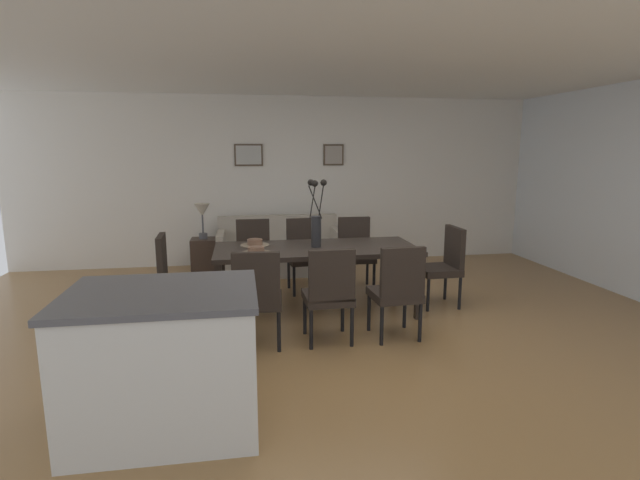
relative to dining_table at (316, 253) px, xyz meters
The scene contains 23 objects.
ground_plane 1.03m from the dining_table, 70.26° to the right, with size 9.00×9.00×0.00m, color olive.
back_wall_panel 2.61m from the dining_table, 84.07° to the left, with size 9.00×0.10×2.60m, color silver.
ceiling_panel 2.01m from the dining_table, 51.56° to the right, with size 9.00×7.20×0.08m, color white.
dining_table is the anchor object (origin of this frame).
dining_chair_near_left 1.14m from the dining_table, 127.21° to the right, with size 0.47×0.47×0.92m.
dining_chair_near_right 1.11m from the dining_table, 126.83° to the left, with size 0.45×0.45×0.92m.
dining_chair_far_left 0.92m from the dining_table, 91.22° to the right, with size 0.45×0.45×0.92m.
dining_chair_far_right 0.89m from the dining_table, 90.91° to the left, with size 0.47×0.47×0.92m.
dining_chair_mid_left 1.12m from the dining_table, 55.17° to the right, with size 0.46×0.46×0.92m.
dining_chair_mid_right 1.10m from the dining_table, 53.16° to the left, with size 0.46×0.46×0.92m.
dining_chair_head_west 1.53m from the dining_table, behind, with size 0.46×0.46×0.92m.
dining_chair_head_east 1.51m from the dining_table, ahead, with size 0.45×0.45×0.92m.
centerpiece_vase 0.35m from the dining_table, 55.35° to the left, with size 0.21×0.23×0.73m.
placemat_near_left 0.70m from the dining_table, 162.08° to the right, with size 0.32×0.32×0.01m, color #7F705B.
bowl_near_left 0.70m from the dining_table, 162.08° to the right, with size 0.17×0.17×0.07m.
placemat_near_right 0.70m from the dining_table, 162.08° to the left, with size 0.32×0.32×0.01m, color #7F705B.
bowl_near_right 0.70m from the dining_table, 162.08° to the left, with size 0.17×0.17×0.07m.
sofa 1.96m from the dining_table, 97.54° to the left, with size 1.81×0.84×0.80m.
side_table 2.38m from the dining_table, 125.18° to the left, with size 0.36×0.36×0.52m, color #33261E.
table_lamp 2.36m from the dining_table, 125.18° to the left, with size 0.22×0.22×0.51m.
kitchen_island 2.46m from the dining_table, 122.37° to the right, with size 1.19×0.90×0.92m.
framed_picture_left 2.74m from the dining_table, 105.14° to the left, with size 0.43×0.03×0.33m.
framed_picture_center 2.74m from the dining_table, 74.86° to the left, with size 0.32×0.03×0.33m.
Camera 1 is at (-1.06, -4.36, 1.79)m, focal length 26.93 mm.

